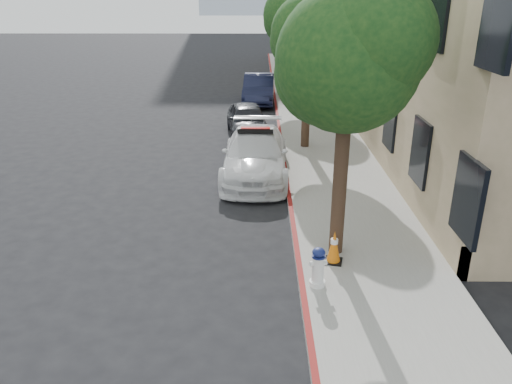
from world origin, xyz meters
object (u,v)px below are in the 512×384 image
at_px(parked_car_mid, 247,120).
at_px(fire_hydrant, 318,267).
at_px(parked_car_far, 259,89).
at_px(traffic_cone, 334,247).
at_px(police_car, 255,154).

bearing_deg(parked_car_mid, fire_hydrant, -89.37).
bearing_deg(parked_car_far, fire_hydrant, -84.21).
bearing_deg(fire_hydrant, traffic_cone, 53.06).
relative_size(fire_hydrant, traffic_cone, 1.14).
relative_size(parked_car_far, traffic_cone, 6.21).
relative_size(police_car, parked_car_far, 1.13).
relative_size(police_car, fire_hydrant, 6.13).
relative_size(parked_car_mid, fire_hydrant, 4.66).
xyz_separation_m(parked_car_mid, traffic_cone, (2.04, -10.46, -0.14)).
distance_m(fire_hydrant, traffic_cone, 1.01).
xyz_separation_m(fire_hydrant, traffic_cone, (0.44, 0.91, -0.05)).
bearing_deg(police_car, parked_car_far, 91.02).
xyz_separation_m(parked_car_far, fire_hydrant, (1.15, -17.73, -0.18)).
bearing_deg(parked_car_mid, traffic_cone, -86.37).
xyz_separation_m(police_car, traffic_cone, (1.69, -5.67, -0.22)).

